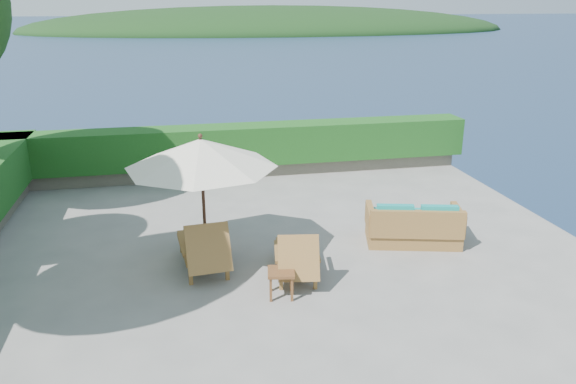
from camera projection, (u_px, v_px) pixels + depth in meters
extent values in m
plane|color=gray|center=(281.00, 266.00, 9.95)|extent=(12.00, 12.00, 0.00)
cube|color=#524C41|center=(281.00, 341.00, 10.46)|extent=(12.00, 12.00, 3.00)
ellipsoid|color=black|center=(273.00, 31.00, 145.43)|extent=(126.00, 57.60, 12.60)
cube|color=gray|center=(241.00, 169.00, 15.08)|extent=(12.00, 0.60, 0.36)
cube|color=#143F12|center=(240.00, 144.00, 14.87)|extent=(12.40, 0.90, 1.00)
cylinder|color=black|center=(206.00, 258.00, 10.16)|extent=(0.72, 0.72, 0.10)
cylinder|color=#3D2216|center=(204.00, 202.00, 9.81)|extent=(0.07, 0.07, 2.26)
cone|color=silver|center=(201.00, 153.00, 9.53)|extent=(3.00, 3.00, 0.50)
sphere|color=#3D2216|center=(200.00, 136.00, 9.43)|extent=(0.09, 0.09, 0.08)
cube|color=olive|center=(191.00, 277.00, 9.26)|extent=(0.07, 0.07, 0.28)
cube|color=olive|center=(227.00, 272.00, 9.43)|extent=(0.07, 0.07, 0.28)
cube|color=olive|center=(182.00, 245.00, 10.45)|extent=(0.07, 0.07, 0.28)
cube|color=olive|center=(214.00, 241.00, 10.62)|extent=(0.07, 0.07, 0.28)
cube|color=olive|center=(202.00, 246.00, 9.98)|extent=(0.84, 1.48, 0.10)
cube|color=olive|center=(208.00, 249.00, 9.13)|extent=(0.76, 0.52, 0.77)
cube|color=olive|center=(182.00, 245.00, 9.63)|extent=(0.14, 0.93, 0.05)
cube|color=olive|center=(225.00, 240.00, 9.83)|extent=(0.14, 0.93, 0.05)
cube|color=olive|center=(281.00, 282.00, 9.10)|extent=(0.07, 0.07, 0.26)
cube|color=olive|center=(315.00, 282.00, 9.12)|extent=(0.07, 0.07, 0.26)
cube|color=olive|center=(279.00, 251.00, 10.24)|extent=(0.07, 0.07, 0.26)
cube|color=olive|center=(309.00, 251.00, 10.26)|extent=(0.07, 0.07, 0.26)
cube|color=olive|center=(296.00, 254.00, 9.72)|extent=(0.86, 1.39, 0.09)
cube|color=olive|center=(299.00, 258.00, 8.92)|extent=(0.72, 0.52, 0.70)
cube|color=olive|center=(276.00, 251.00, 9.47)|extent=(0.19, 0.85, 0.05)
cube|color=olive|center=(317.00, 251.00, 9.50)|extent=(0.19, 0.85, 0.05)
cube|color=brown|center=(271.00, 290.00, 8.72)|extent=(0.05, 0.05, 0.40)
cube|color=brown|center=(292.00, 290.00, 8.73)|extent=(0.05, 0.05, 0.40)
cube|color=brown|center=(271.00, 280.00, 9.03)|extent=(0.05, 0.05, 0.40)
cube|color=brown|center=(291.00, 280.00, 9.04)|extent=(0.05, 0.05, 0.40)
cube|color=brown|center=(281.00, 272.00, 8.81)|extent=(0.49, 0.49, 0.05)
cube|color=olive|center=(412.00, 233.00, 10.88)|extent=(1.91, 1.29, 0.39)
cube|color=olive|center=(417.00, 224.00, 10.39)|extent=(1.73, 0.57, 0.54)
cube|color=olive|center=(370.00, 218.00, 10.83)|extent=(0.33, 0.88, 0.44)
cube|color=olive|center=(458.00, 219.00, 10.75)|extent=(0.33, 0.88, 0.44)
cube|color=teal|center=(392.00, 218.00, 10.86)|extent=(0.91, 0.87, 0.18)
cube|color=teal|center=(434.00, 219.00, 10.82)|extent=(0.91, 0.87, 0.18)
cube|color=teal|center=(395.00, 214.00, 10.45)|extent=(0.69, 0.30, 0.35)
cube|color=teal|center=(439.00, 215.00, 10.41)|extent=(0.69, 0.30, 0.35)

